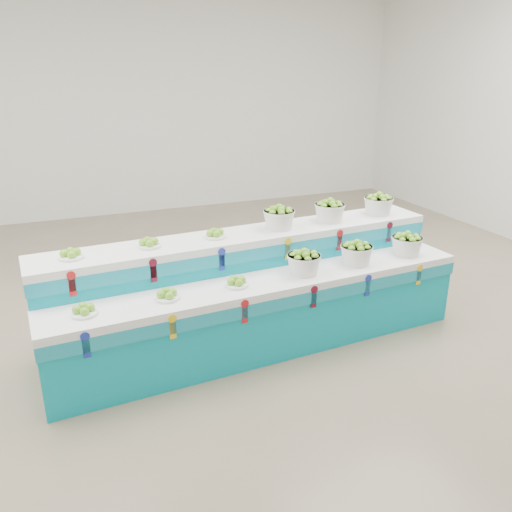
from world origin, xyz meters
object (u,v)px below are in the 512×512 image
at_px(display_stand, 256,291).
at_px(basket_upper_right, 378,204).
at_px(basket_lower_left, 304,262).
at_px(plate_upper_mid, 149,242).

height_order(display_stand, basket_upper_right, basket_upper_right).
distance_m(basket_lower_left, plate_upper_mid, 1.42).
relative_size(basket_lower_left, basket_upper_right, 1.00).
bearing_deg(basket_upper_right, plate_upper_mid, -176.54).
xyz_separation_m(basket_lower_left, plate_upper_mid, (-1.33, 0.42, 0.23)).
height_order(plate_upper_mid, basket_upper_right, basket_upper_right).
bearing_deg(basket_lower_left, plate_upper_mid, 162.66).
relative_size(plate_upper_mid, basket_upper_right, 0.67).
height_order(display_stand, plate_upper_mid, plate_upper_mid).
bearing_deg(basket_upper_right, basket_lower_left, -154.29).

